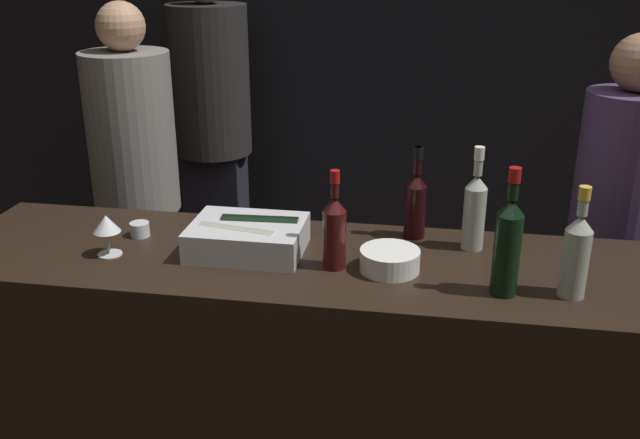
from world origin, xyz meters
name	(u,v)px	position (x,y,z in m)	size (l,w,h in m)	color
wall_back_chalkboard	(380,42)	(0.00, 2.37, 1.40)	(6.40, 0.06, 2.80)	black
bar_counter	(318,390)	(0.00, 0.32, 0.50)	(2.44, 0.64, 1.00)	black
ice_bin_with_bottles	(248,236)	(-0.23, 0.34, 1.05)	(0.36, 0.28, 0.11)	silver
bowl_white	(390,259)	(0.23, 0.27, 1.03)	(0.18, 0.18, 0.07)	white
wine_glass	(107,225)	(-0.66, 0.23, 1.10)	(0.09, 0.09, 0.14)	silver
candle_votive	(140,229)	(-0.63, 0.40, 1.02)	(0.07, 0.07, 0.05)	silver
red_wine_bottle_tall	(334,229)	(0.06, 0.26, 1.12)	(0.07, 0.07, 0.31)	#380F0F
rose_wine_bottle	(576,252)	(0.75, 0.19, 1.13)	(0.08, 0.08, 0.33)	#9EA899
red_wine_bottle_black_foil	(415,201)	(0.29, 0.55, 1.13)	(0.07, 0.07, 0.32)	black
white_wine_bottle	(475,208)	(0.48, 0.48, 1.14)	(0.07, 0.07, 0.34)	#9EA899
red_wine_bottle_burgundy	(508,243)	(0.56, 0.17, 1.15)	(0.08, 0.08, 0.38)	black
person_in_hoodie	(212,122)	(-0.85, 1.89, 1.02)	(0.42, 0.42, 1.84)	black
person_blond_tee	(614,223)	(1.05, 1.02, 0.91)	(0.34, 0.34, 1.63)	black
person_grey_polo	(135,174)	(-1.00, 1.20, 0.94)	(0.39, 0.39, 1.70)	black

